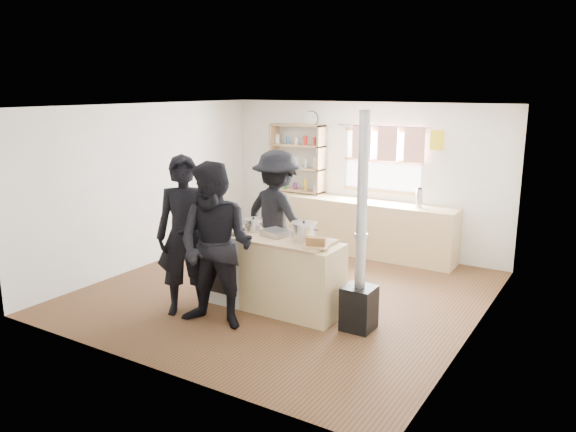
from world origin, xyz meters
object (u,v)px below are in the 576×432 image
at_px(thermos, 419,198).
at_px(bread_board, 316,243).
at_px(skillet_greens, 218,228).
at_px(stockpot_stove, 254,225).
at_px(roast_tray, 275,232).
at_px(flue_heater, 360,276).
at_px(person_near_left, 186,236).
at_px(person_near_right, 216,246).
at_px(cooking_island, 272,272).
at_px(stockpot_counter, 304,231).
at_px(person_far, 278,216).

xyz_separation_m(thermos, bread_board, (-0.25, -2.89, -0.06)).
xyz_separation_m(skillet_greens, stockpot_stove, (0.42, 0.20, 0.05)).
height_order(roast_tray, flue_heater, flue_heater).
bearing_deg(roast_tray, skillet_greens, -168.52).
bearing_deg(person_near_left, flue_heater, -14.08).
xyz_separation_m(skillet_greens, person_near_right, (0.53, -0.70, 0.01)).
bearing_deg(cooking_island, person_near_right, -107.18).
relative_size(stockpot_counter, person_near_left, 0.16).
bearing_deg(person_near_left, bread_board, -11.44).
bearing_deg(stockpot_stove, bread_board, -12.52).
xyz_separation_m(thermos, flue_heater, (0.27, -2.79, -0.40)).
relative_size(skillet_greens, person_far, 0.21).
distance_m(roast_tray, stockpot_counter, 0.40).
distance_m(thermos, person_near_left, 3.86).
distance_m(skillet_greens, bread_board, 1.46).
height_order(stockpot_counter, person_far, person_far).
xyz_separation_m(thermos, person_near_right, (-1.18, -3.56, -0.08)).
height_order(person_near_left, person_near_right, person_near_left).
bearing_deg(person_near_left, roast_tray, 10.86).
bearing_deg(cooking_island, stockpot_counter, 13.90).
xyz_separation_m(bread_board, person_far, (-1.19, 1.05, -0.04)).
height_order(roast_tray, stockpot_counter, stockpot_counter).
bearing_deg(stockpot_counter, cooking_island, -166.10).
height_order(skillet_greens, stockpot_stove, stockpot_stove).
bearing_deg(person_far, person_near_right, 111.13).
relative_size(roast_tray, flue_heater, 0.15).
xyz_separation_m(thermos, stockpot_stove, (-1.29, -2.66, -0.03)).
relative_size(roast_tray, person_far, 0.20).
distance_m(stockpot_stove, flue_heater, 1.61).
bearing_deg(person_far, person_near_left, 92.24).
relative_size(cooking_island, skillet_greens, 5.03).
height_order(skillet_greens, person_far, person_far).
bearing_deg(person_near_right, stockpot_stove, 86.81).
bearing_deg(cooking_island, flue_heater, -1.15).
relative_size(bread_board, person_far, 0.17).
height_order(stockpot_counter, person_near_left, person_near_left).
height_order(bread_board, person_far, person_far).
bearing_deg(person_far, stockpot_stove, 113.12).
height_order(stockpot_counter, flue_heater, flue_heater).
xyz_separation_m(skillet_greens, roast_tray, (0.78, 0.16, 0.01)).
bearing_deg(flue_heater, stockpot_stove, 174.92).
bearing_deg(person_far, skillet_greens, 87.74).
bearing_deg(stockpot_stove, skillet_greens, -154.36).
bearing_deg(thermos, stockpot_counter, -101.35).
xyz_separation_m(stockpot_counter, bread_board, (0.29, -0.22, -0.06)).
bearing_deg(skillet_greens, cooking_island, 6.43).
distance_m(bread_board, person_far, 1.59).
distance_m(cooking_island, person_near_right, 0.97).
height_order(skillet_greens, flue_heater, flue_heater).
relative_size(roast_tray, stockpot_stove, 1.64).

